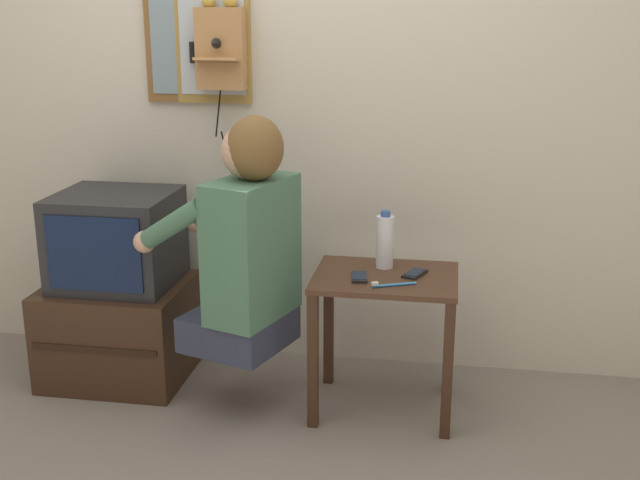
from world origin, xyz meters
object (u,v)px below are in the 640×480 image
Objects in this scene: television at (116,239)px; framed_picture at (189,40)px; wall_mirror at (212,14)px; water_bottle at (385,241)px; person at (246,242)px; toothbrush at (391,285)px; cell_phone_held at (359,277)px; wall_phone_antique at (221,47)px; cell_phone_spare at (415,274)px.

framed_picture is at bearing 51.10° from television.
water_bottle is (0.79, -0.35, -0.88)m from wall_mirror.
person is at bearing -157.74° from water_bottle.
water_bottle reaches higher than toothbrush.
water_bottle reaches higher than cell_phone_held.
wall_mirror is at bearing 136.80° from cell_phone_held.
wall_phone_antique reaches higher than water_bottle.
television reaches higher than cell_phone_held.
television is at bearing 162.37° from cell_phone_held.
toothbrush is (-0.08, -0.15, 0.00)m from cell_phone_spare.
cell_phone_spare is at bearing -52.12° from toothbrush.
cell_phone_spare is (0.21, 0.08, 0.00)m from cell_phone_held.
wall_mirror reaches higher than person.
person reaches higher than television.
cell_phone_held is at bearing -137.52° from cell_phone_spare.
toothbrush is at bearing -72.55° from person.
framed_picture is at bearing 178.36° from wall_mirror.
water_bottle is (-0.13, 0.08, 0.10)m from cell_phone_spare.
wall_mirror is 3.20× the size of water_bottle.
wall_phone_antique reaches higher than cell_phone_held.
framed_picture is (0.26, 0.32, 0.82)m from television.
toothbrush is (0.79, -0.53, -0.85)m from wall_phone_antique.
cell_phone_spare is (0.87, -0.38, -0.85)m from wall_phone_antique.
wall_phone_antique is at bearing 33.60° from television.
wall_phone_antique reaches higher than television.
person is 0.46m from cell_phone_held.
cell_phone_held is 0.95× the size of cell_phone_spare.
person reaches higher than toothbrush.
toothbrush is at bearing -34.29° from wall_mirror.
person is at bearing -145.66° from cell_phone_spare.
framed_picture is at bearing 52.95° from person.
television is (-0.64, 0.24, -0.09)m from person.
cell_phone_held is at bearing -34.77° from wall_phone_antique.
television is 0.92m from framed_picture.
wall_mirror reaches higher than toothbrush.
framed_picture reaches higher than person.
framed_picture is 0.71× the size of wall_mirror.
person is 1.23× the size of wall_mirror.
television is 1.05m from wall_mirror.
framed_picture is 3.18× the size of toothbrush.
framed_picture is 0.16m from wall_mirror.
television is at bearing -139.24° from wall_mirror.
television reaches higher than toothbrush.
person is 5.56× the size of toothbrush.
person is 0.58m from toothbrush.
television is at bearing -128.90° from framed_picture.
wall_phone_antique is at bearing 42.20° from person.
cell_phone_held is 0.23m from cell_phone_spare.
toothbrush is at bearing -96.71° from cell_phone_spare.
toothbrush reaches higher than cell_phone_held.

